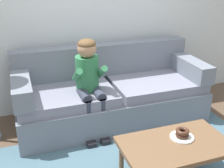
% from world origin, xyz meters
% --- Properties ---
extents(ground, '(10.00, 10.00, 0.00)m').
position_xyz_m(ground, '(0.00, 0.00, 0.00)').
color(ground, brown).
extents(wall_back, '(8.00, 0.10, 2.80)m').
position_xyz_m(wall_back, '(0.00, 1.40, 1.40)').
color(wall_back, silver).
rests_on(wall_back, ground).
extents(couch, '(2.29, 0.90, 0.90)m').
position_xyz_m(couch, '(0.07, 0.84, 0.33)').
color(couch, slate).
rests_on(couch, ground).
extents(coffee_table, '(0.94, 0.55, 0.43)m').
position_xyz_m(coffee_table, '(0.22, -0.46, 0.38)').
color(coffee_table, brown).
rests_on(coffee_table, ground).
extents(person_child, '(0.34, 0.58, 1.10)m').
position_xyz_m(person_child, '(-0.25, 0.64, 0.67)').
color(person_child, '#337A4C').
rests_on(person_child, ground).
extents(plate, '(0.21, 0.21, 0.01)m').
position_xyz_m(plate, '(0.31, -0.40, 0.43)').
color(plate, white).
rests_on(plate, coffee_table).
extents(donut, '(0.17, 0.17, 0.04)m').
position_xyz_m(donut, '(0.31, -0.40, 0.46)').
color(donut, '#422619').
rests_on(donut, plate).
extents(donut_second, '(0.17, 0.17, 0.04)m').
position_xyz_m(donut_second, '(0.31, -0.40, 0.50)').
color(donut_second, '#422619').
rests_on(donut_second, donut).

